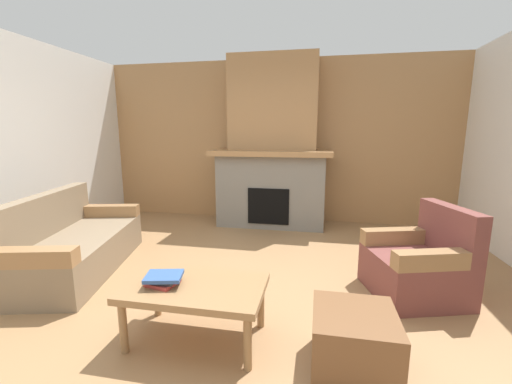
% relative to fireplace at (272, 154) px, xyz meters
% --- Properties ---
extents(ground, '(9.00, 9.00, 0.00)m').
position_rel_fireplace_xyz_m(ground, '(0.00, -2.62, -1.16)').
color(ground, '#9E754C').
extents(wall_back_wood_panel, '(6.00, 0.12, 2.70)m').
position_rel_fireplace_xyz_m(wall_back_wood_panel, '(0.00, 0.38, 0.19)').
color(wall_back_wood_panel, '#A87A4C').
rests_on(wall_back_wood_panel, ground).
extents(fireplace, '(1.90, 0.82, 2.70)m').
position_rel_fireplace_xyz_m(fireplace, '(0.00, 0.00, 0.00)').
color(fireplace, gray).
rests_on(fireplace, ground).
extents(couch, '(1.23, 1.94, 0.85)m').
position_rel_fireplace_xyz_m(couch, '(-1.91, -2.27, -0.88)').
color(couch, '#847056').
rests_on(couch, ground).
extents(armchair, '(0.94, 0.94, 0.85)m').
position_rel_fireplace_xyz_m(armchair, '(1.70, -2.13, -0.87)').
color(armchair, brown).
rests_on(armchair, ground).
extents(coffee_table, '(1.00, 0.60, 0.43)m').
position_rel_fireplace_xyz_m(coffee_table, '(-0.11, -3.16, -0.79)').
color(coffee_table, '#997047').
rests_on(coffee_table, ground).
extents(ottoman, '(0.52, 0.52, 0.40)m').
position_rel_fireplace_xyz_m(ottoman, '(0.99, -3.28, -0.96)').
color(ottoman, brown).
rests_on(ottoman, ground).
extents(book_stack_near_edge, '(0.29, 0.25, 0.08)m').
position_rel_fireplace_xyz_m(book_stack_near_edge, '(-0.34, -3.20, -0.69)').
color(book_stack_near_edge, '#B23833').
rests_on(book_stack_near_edge, coffee_table).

